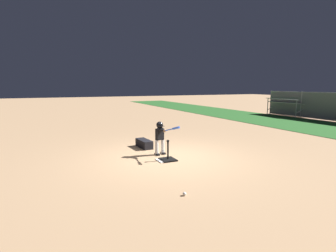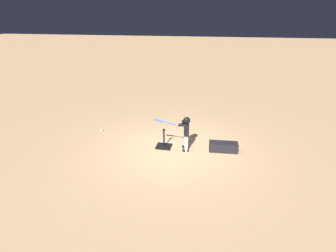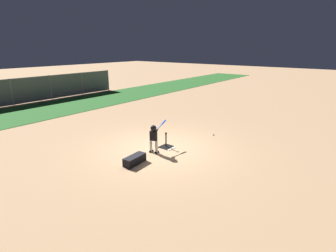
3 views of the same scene
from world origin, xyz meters
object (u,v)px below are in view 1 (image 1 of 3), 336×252
(bleachers_center, at_px, (293,107))
(baseball, at_px, (184,194))
(batting_tee, at_px, (168,158))
(batter_child, at_px, (160,134))
(equipment_bag, at_px, (144,144))

(bleachers_center, bearing_deg, baseball, -56.75)
(batting_tee, bearing_deg, bleachers_center, 117.10)
(batting_tee, relative_size, bleachers_center, 0.19)
(batter_child, relative_size, bleachers_center, 0.34)
(baseball, distance_m, bleachers_center, 16.70)
(batting_tee, distance_m, baseball, 2.51)
(baseball, bearing_deg, batting_tee, 162.55)
(batter_child, bearing_deg, baseball, -14.70)
(batter_child, bearing_deg, equipment_bag, -173.52)
(batting_tee, xyz_separation_m, equipment_bag, (-1.80, -0.09, 0.07))
(baseball, height_order, bleachers_center, bleachers_center)
(bleachers_center, height_order, equipment_bag, bleachers_center)
(batter_child, xyz_separation_m, bleachers_center, (-6.11, 13.16, -0.05))
(baseball, bearing_deg, bleachers_center, 123.25)
(batting_tee, xyz_separation_m, baseball, (2.39, -0.75, -0.03))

